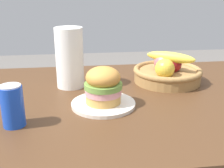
% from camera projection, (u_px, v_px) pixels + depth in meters
% --- Properties ---
extents(dining_table, '(1.40, 0.90, 0.75)m').
position_uv_depth(dining_table, '(118.00, 122.00, 1.09)').
color(dining_table, '#4C301C').
rests_on(dining_table, ground_plane).
extents(plate, '(0.22, 0.22, 0.01)m').
position_uv_depth(plate, '(103.00, 104.00, 0.98)').
color(plate, silver).
rests_on(plate, dining_table).
extents(sandwich, '(0.13, 0.13, 0.13)m').
position_uv_depth(sandwich, '(103.00, 85.00, 0.96)').
color(sandwich, tan).
rests_on(sandwich, plate).
extents(soda_can, '(0.07, 0.07, 0.13)m').
position_uv_depth(soda_can, '(12.00, 106.00, 0.82)').
color(soda_can, blue).
rests_on(soda_can, dining_table).
extents(fruit_basket, '(0.29, 0.29, 0.14)m').
position_uv_depth(fruit_basket, '(167.00, 72.00, 1.20)').
color(fruit_basket, '#9E7542').
rests_on(fruit_basket, dining_table).
extents(paper_towel_roll, '(0.11, 0.11, 0.24)m').
position_uv_depth(paper_towel_roll, '(70.00, 58.00, 1.13)').
color(paper_towel_roll, white).
rests_on(paper_towel_roll, dining_table).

